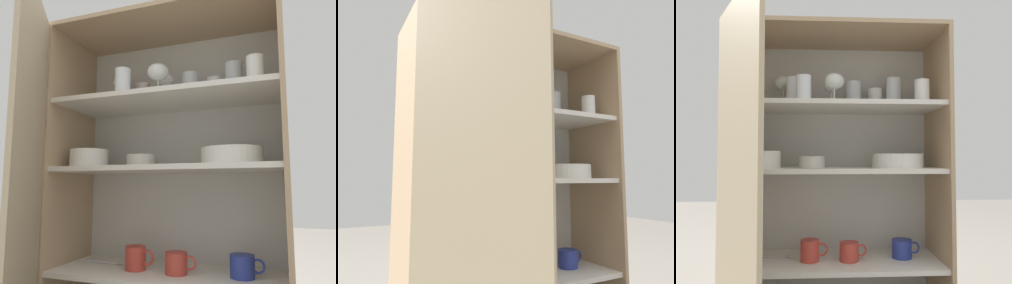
{
  "view_description": "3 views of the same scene",
  "coord_description": "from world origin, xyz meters",
  "views": [
    {
      "loc": [
        0.45,
        -1.08,
        0.59
      ],
      "look_at": [
        0.0,
        0.18,
        0.77
      ],
      "focal_mm": 35.0,
      "sensor_mm": 36.0,
      "label": 1
    },
    {
      "loc": [
        -0.71,
        -1.05,
        0.66
      ],
      "look_at": [
        -0.04,
        0.17,
        0.82
      ],
      "focal_mm": 35.0,
      "sensor_mm": 36.0,
      "label": 2
    },
    {
      "loc": [
        -0.05,
        -1.31,
        0.72
      ],
      "look_at": [
        0.03,
        0.19,
        0.78
      ],
      "focal_mm": 35.0,
      "sensor_mm": 36.0,
      "label": 3
    }
  ],
  "objects": [
    {
      "name": "cupboard_back_panel",
      "position": [
        0.0,
        0.35,
        0.63
      ],
      "size": [
        0.93,
        0.02,
        1.26
      ],
      "primitive_type": "cube",
      "color": "silver",
      "rests_on": "ground_plane"
    },
    {
      "name": "cupboard_side_left",
      "position": [
        -0.46,
        0.17,
        0.63
      ],
      "size": [
        0.02,
        0.38,
        1.26
      ],
      "primitive_type": "cube",
      "color": "tan",
      "rests_on": "ground_plane"
    },
    {
      "name": "cupboard_side_right",
      "position": [
        0.46,
        0.17,
        0.63
      ],
      "size": [
        0.02,
        0.38,
        1.26
      ],
      "primitive_type": "cube",
      "color": "tan",
      "rests_on": "ground_plane"
    },
    {
      "name": "cupboard_top_panel",
      "position": [
        0.0,
        0.17,
        1.27
      ],
      "size": [
        0.93,
        0.38,
        0.02
      ],
      "primitive_type": "cube",
      "color": "tan",
      "rests_on": "cupboard_side_left"
    },
    {
      "name": "shelf_board_lower",
      "position": [
        0.0,
        0.17,
        0.25
      ],
      "size": [
        0.9,
        0.34,
        0.02
      ],
      "primitive_type": "cube",
      "color": "silver"
    },
    {
      "name": "shelf_board_middle",
      "position": [
        0.0,
        0.17,
        0.66
      ],
      "size": [
        0.9,
        0.34,
        0.02
      ],
      "primitive_type": "cube",
      "color": "silver"
    },
    {
      "name": "shelf_board_upper",
      "position": [
        0.0,
        0.17,
        0.94
      ],
      "size": [
        0.9,
        0.34,
        0.02
      ],
      "primitive_type": "cube",
      "color": "silver"
    },
    {
      "name": "cupboard_door",
      "position": [
        -0.35,
        -0.22,
        0.63
      ],
      "size": [
        0.25,
        0.41,
        1.26
      ],
      "color": "tan",
      "rests_on": "ground_plane"
    },
    {
      "name": "tumbler_glass_0",
      "position": [
        0.08,
        0.26,
        1.02
      ],
      "size": [
        0.07,
        0.07,
        0.13
      ],
      "color": "white",
      "rests_on": "shelf_board_upper"
    },
    {
      "name": "tumbler_glass_1",
      "position": [
        0.27,
        0.24,
        1.02
      ],
      "size": [
        0.07,
        0.07,
        0.14
      ],
      "color": "white",
      "rests_on": "shelf_board_upper"
    },
    {
      "name": "tumbler_glass_2",
      "position": [
        -0.16,
        0.27,
        1.01
      ],
      "size": [
        0.07,
        0.07,
        0.11
      ],
      "color": "silver",
      "rests_on": "shelf_board_upper"
    },
    {
      "name": "tumbler_glass_3",
      "position": [
        -0.2,
        0.17,
        1.01
      ],
      "size": [
        0.06,
        0.06,
        0.12
      ],
      "color": "white",
      "rests_on": "shelf_board_upper"
    },
    {
      "name": "tumbler_glass_4",
      "position": [
        0.37,
        0.09,
        1.0
      ],
      "size": [
        0.06,
        0.06,
        0.1
      ],
      "color": "white",
      "rests_on": "shelf_board_upper"
    },
    {
      "name": "tumbler_glass_5",
      "position": [
        -0.15,
        0.06,
        1.0
      ],
      "size": [
        0.06,
        0.06,
        0.11
      ],
      "color": "white",
      "rests_on": "shelf_board_upper"
    },
    {
      "name": "tumbler_glass_6",
      "position": [
        0.18,
        0.26,
        1.0
      ],
      "size": [
        0.07,
        0.07,
        0.09
      ],
      "color": "white",
      "rests_on": "shelf_board_upper"
    },
    {
      "name": "wine_glass_0",
      "position": [
        -0.02,
        0.11,
        1.05
      ],
      "size": [
        0.09,
        0.09,
        0.13
      ],
      "color": "white",
      "rests_on": "shelf_board_upper"
    },
    {
      "name": "wine_glass_1",
      "position": [
        -0.26,
        0.25,
        1.06
      ],
      "size": [
        0.08,
        0.08,
        0.15
      ],
      "color": "white",
      "rests_on": "shelf_board_upper"
    },
    {
      "name": "wine_glass_2",
      "position": [
        -0.03,
        0.23,
        1.04
      ],
      "size": [
        0.07,
        0.07,
        0.13
      ],
      "color": "white",
      "rests_on": "shelf_board_upper"
    },
    {
      "name": "plate_stack_white",
      "position": [
        0.27,
        0.15,
        0.7
      ],
      "size": [
        0.23,
        0.23,
        0.06
      ],
      "color": "silver",
      "rests_on": "shelf_board_middle"
    },
    {
      "name": "mixing_bowl_large",
      "position": [
        -0.33,
        0.12,
        0.71
      ],
      "size": [
        0.16,
        0.16,
        0.07
      ],
      "color": "silver",
      "rests_on": "shelf_board_middle"
    },
    {
      "name": "serving_bowl_small",
      "position": [
        -0.12,
        0.18,
        0.7
      ],
      "size": [
        0.12,
        0.12,
        0.05
      ],
      "color": "silver",
      "rests_on": "shelf_board_middle"
    },
    {
      "name": "coffee_mug_primary",
      "position": [
        0.29,
        0.18,
        0.3
      ],
      "size": [
        0.13,
        0.09,
        0.08
      ],
      "color": "#283893",
      "rests_on": "shelf_board_lower"
    },
    {
      "name": "coffee_mug_extra_1",
      "position": [
        -0.12,
        0.15,
        0.31
      ],
      "size": [
        0.12,
        0.08,
        0.09
      ],
      "color": "#BC3D33",
      "rests_on": "shelf_board_lower"
    },
    {
      "name": "coffee_mug_extra_2",
      "position": [
        0.05,
        0.14,
        0.3
      ],
      "size": [
        0.12,
        0.08,
        0.08
      ],
      "color": "#BC3D33",
      "rests_on": "shelf_board_lower"
    },
    {
      "name": "serving_spoon",
      "position": [
        -0.29,
        0.21,
        0.26
      ],
      "size": [
        0.22,
        0.02,
        0.01
      ],
      "color": "silver",
      "rests_on": "shelf_board_lower"
    }
  ]
}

